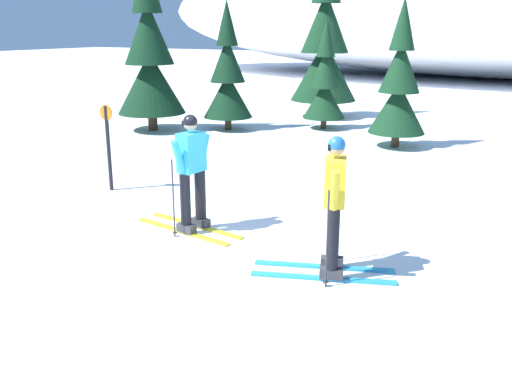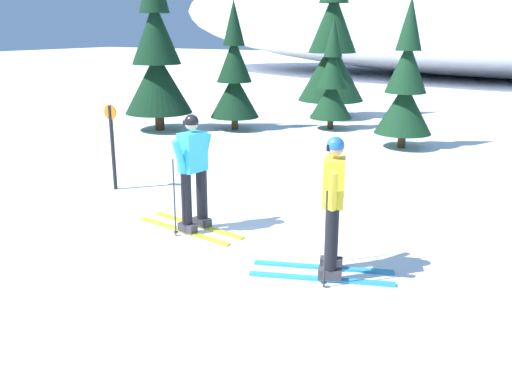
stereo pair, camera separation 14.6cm
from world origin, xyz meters
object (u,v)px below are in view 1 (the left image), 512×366
(pine_tree_far_left, at_px, (149,57))
(skier_cyan_jacket, at_px, (191,172))
(pine_tree_center_left, at_px, (325,45))
(pine_tree_right, at_px, (399,86))
(pine_tree_center_right, at_px, (325,83))
(pine_tree_left, at_px, (228,77))
(trail_marker_post, at_px, (108,143))
(skier_yellow_jacket, at_px, (334,205))

(pine_tree_far_left, bearing_deg, skier_cyan_jacket, -47.33)
(pine_tree_center_left, bearing_deg, pine_tree_right, -46.93)
(skier_cyan_jacket, distance_m, pine_tree_center_right, 9.06)
(skier_cyan_jacket, relative_size, pine_tree_left, 0.49)
(pine_tree_center_left, distance_m, trail_marker_post, 10.10)
(pine_tree_left, bearing_deg, pine_tree_far_left, -148.74)
(pine_tree_center_left, distance_m, pine_tree_center_right, 2.48)
(pine_tree_right, bearing_deg, pine_tree_center_right, 148.41)
(skier_yellow_jacket, height_order, trail_marker_post, skier_yellow_jacket)
(pine_tree_far_left, height_order, pine_tree_center_right, pine_tree_far_left)
(pine_tree_right, bearing_deg, pine_tree_center_left, 133.07)
(pine_tree_far_left, distance_m, trail_marker_post, 6.30)
(skier_cyan_jacket, distance_m, pine_tree_far_left, 8.64)
(skier_cyan_jacket, relative_size, pine_tree_center_left, 0.32)
(skier_yellow_jacket, bearing_deg, trail_marker_post, 163.42)
(pine_tree_left, bearing_deg, trail_marker_post, -78.10)
(pine_tree_left, relative_size, pine_tree_center_right, 1.15)
(pine_tree_center_left, bearing_deg, pine_tree_left, -113.44)
(pine_tree_left, distance_m, pine_tree_right, 4.99)
(pine_tree_far_left, bearing_deg, pine_tree_center_left, 53.94)
(pine_tree_right, bearing_deg, trail_marker_post, -119.93)
(skier_cyan_jacket, distance_m, pine_tree_left, 8.43)
(pine_tree_left, distance_m, trail_marker_post, 6.58)
(pine_tree_center_left, distance_m, pine_tree_right, 5.10)
(pine_tree_left, distance_m, pine_tree_center_left, 3.99)
(skier_yellow_jacket, distance_m, pine_tree_right, 7.90)
(skier_cyan_jacket, xyz_separation_m, trail_marker_post, (-2.56, 1.03, -0.00))
(pine_tree_center_left, xyz_separation_m, pine_tree_right, (3.43, -3.67, -0.83))
(skier_yellow_jacket, xyz_separation_m, trail_marker_post, (-4.89, 1.46, -0.00))
(pine_tree_center_left, height_order, pine_tree_center_right, pine_tree_center_left)
(pine_tree_far_left, xyz_separation_m, pine_tree_left, (1.89, 1.15, -0.57))
(skier_yellow_jacket, height_order, pine_tree_far_left, pine_tree_far_left)
(skier_cyan_jacket, bearing_deg, pine_tree_center_left, 102.04)
(pine_tree_right, xyz_separation_m, trail_marker_post, (-3.64, -6.32, -0.63))
(pine_tree_center_right, bearing_deg, pine_tree_right, -31.59)
(skier_yellow_jacket, bearing_deg, pine_tree_center_left, 112.25)
(pine_tree_center_right, bearing_deg, trail_marker_post, -97.76)
(skier_cyan_jacket, relative_size, pine_tree_center_right, 0.57)
(trail_marker_post, bearing_deg, pine_tree_center_left, 88.83)
(skier_yellow_jacket, distance_m, pine_tree_center_right, 10.11)
(skier_yellow_jacket, relative_size, skier_cyan_jacket, 0.98)
(pine_tree_left, bearing_deg, skier_yellow_jacket, -51.57)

